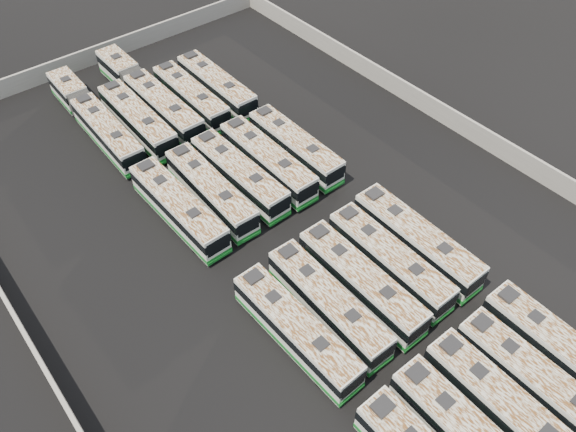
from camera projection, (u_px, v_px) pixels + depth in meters
The scene contains 20 objects.
ground at pixel (294, 231), 49.35m from camera, with size 140.00×140.00×0.00m, color black.
perimeter_wall at pixel (294, 222), 48.55m from camera, with size 45.20×73.20×2.20m.
bus_front_center at pixel (506, 411), 36.28m from camera, with size 2.68×12.05×3.39m.
bus_front_right at pixel (537, 383), 37.62m from camera, with size 2.56×11.84×3.33m.
bus_front_far_right at pixel (562, 353), 39.17m from camera, with size 2.68×11.95×3.36m.
bus_midfront_far_left at pixel (296, 330), 40.47m from camera, with size 2.69×11.74×3.29m.
bus_midfront_left at pixel (328, 303), 42.06m from camera, with size 2.75×11.76×3.30m.
bus_midfront_center at pixel (361, 282), 43.39m from camera, with size 2.58×11.97×3.37m.
bus_midfront_right at pixel (389, 261), 44.88m from camera, with size 2.61×11.84×3.33m.
bus_midfront_far_right at pixel (416, 241), 46.26m from camera, with size 2.67×12.23×3.44m.
bus_midback_far_left at pixel (179, 208), 48.87m from camera, with size 2.75×12.11×3.40m.
bus_midback_left at pixel (211, 191), 50.40m from camera, with size 2.77×11.80×3.31m.
bus_midback_center at pixel (239, 175), 51.83m from camera, with size 2.77×11.94×3.35m.
bus_midback_right at pixel (268, 161), 53.18m from camera, with size 2.60×12.01×3.38m.
bus_midback_far_right at pixel (295, 147), 54.67m from camera, with size 2.51×11.71×3.30m.
bus_back_far_left at pixel (95, 118), 57.81m from camera, with size 2.86×18.19×3.29m.
bus_back_left at pixel (138, 120), 57.47m from camera, with size 2.75×12.25×3.44m.
bus_back_center at pixel (148, 94), 60.68m from camera, with size 2.58×18.93×3.43m.
bus_back_right at pixel (191, 97), 60.42m from camera, with size 2.62×11.72×3.29m.
bus_back_far_right at pixel (217, 86), 61.80m from camera, with size 2.60×11.98×3.37m.
Camera 1 is at (-21.28, -25.18, 36.76)m, focal length 35.00 mm.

